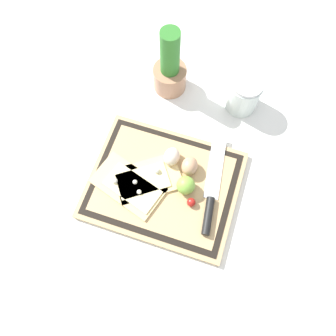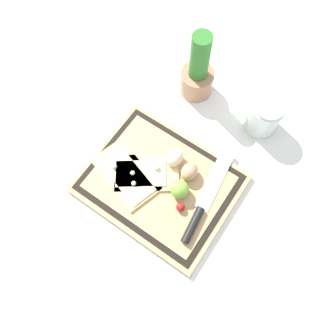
{
  "view_description": "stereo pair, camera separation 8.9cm",
  "coord_description": "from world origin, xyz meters",
  "px_view_note": "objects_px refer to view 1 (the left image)",
  "views": [
    {
      "loc": [
        0.1,
        -0.26,
        0.87
      ],
      "look_at": [
        0.0,
        0.04,
        0.04
      ],
      "focal_mm": 35.0,
      "sensor_mm": 36.0,
      "label": 1
    },
    {
      "loc": [
        0.18,
        -0.22,
        0.87
      ],
      "look_at": [
        0.0,
        0.04,
        0.04
      ],
      "focal_mm": 35.0,
      "sensor_mm": 36.0,
      "label": 2
    }
  ],
  "objects_px": {
    "lime": "(186,185)",
    "cherry_tomato_red": "(191,202)",
    "egg_brown": "(190,166)",
    "pizza_slice_near": "(129,186)",
    "sauce_jar": "(243,96)",
    "pizza_slice_far": "(147,180)",
    "herb_pot": "(170,70)",
    "egg_pink": "(173,157)",
    "knife": "(211,199)"
  },
  "relations": [
    {
      "from": "knife",
      "to": "cherry_tomato_red",
      "type": "height_order",
      "value": "cherry_tomato_red"
    },
    {
      "from": "egg_pink",
      "to": "cherry_tomato_red",
      "type": "bearing_deg",
      "value": -50.89
    },
    {
      "from": "cherry_tomato_red",
      "to": "knife",
      "type": "bearing_deg",
      "value": 29.17
    },
    {
      "from": "knife",
      "to": "egg_pink",
      "type": "height_order",
      "value": "egg_pink"
    },
    {
      "from": "herb_pot",
      "to": "sauce_jar",
      "type": "relative_size",
      "value": 2.0
    },
    {
      "from": "lime",
      "to": "pizza_slice_near",
      "type": "bearing_deg",
      "value": -163.76
    },
    {
      "from": "lime",
      "to": "knife",
      "type": "bearing_deg",
      "value": -7.86
    },
    {
      "from": "herb_pot",
      "to": "pizza_slice_far",
      "type": "bearing_deg",
      "value": -82.99
    },
    {
      "from": "knife",
      "to": "sauce_jar",
      "type": "relative_size",
      "value": 2.6
    },
    {
      "from": "pizza_slice_far",
      "to": "egg_pink",
      "type": "bearing_deg",
      "value": 58.72
    },
    {
      "from": "pizza_slice_far",
      "to": "egg_brown",
      "type": "distance_m",
      "value": 0.12
    },
    {
      "from": "pizza_slice_far",
      "to": "knife",
      "type": "relative_size",
      "value": 0.7
    },
    {
      "from": "sauce_jar",
      "to": "pizza_slice_far",
      "type": "bearing_deg",
      "value": -119.61
    },
    {
      "from": "egg_brown",
      "to": "egg_pink",
      "type": "relative_size",
      "value": 1.0
    },
    {
      "from": "lime",
      "to": "egg_pink",
      "type": "bearing_deg",
      "value": 130.44
    },
    {
      "from": "sauce_jar",
      "to": "lime",
      "type": "bearing_deg",
      "value": -104.1
    },
    {
      "from": "lime",
      "to": "cherry_tomato_red",
      "type": "xyz_separation_m",
      "value": [
        0.03,
        -0.04,
        -0.01
      ]
    },
    {
      "from": "knife",
      "to": "cherry_tomato_red",
      "type": "bearing_deg",
      "value": -150.83
    },
    {
      "from": "pizza_slice_far",
      "to": "lime",
      "type": "distance_m",
      "value": 0.11
    },
    {
      "from": "lime",
      "to": "sauce_jar",
      "type": "xyz_separation_m",
      "value": [
        0.08,
        0.32,
        0.0
      ]
    },
    {
      "from": "egg_pink",
      "to": "herb_pot",
      "type": "xyz_separation_m",
      "value": [
        -0.09,
        0.25,
        0.04
      ]
    },
    {
      "from": "egg_pink",
      "to": "lime",
      "type": "height_order",
      "value": "lime"
    },
    {
      "from": "cherry_tomato_red",
      "to": "egg_pink",
      "type": "bearing_deg",
      "value": 129.11
    },
    {
      "from": "pizza_slice_far",
      "to": "herb_pot",
      "type": "relative_size",
      "value": 0.91
    },
    {
      "from": "pizza_slice_far",
      "to": "egg_pink",
      "type": "xyz_separation_m",
      "value": [
        0.05,
        0.08,
        0.02
      ]
    },
    {
      "from": "egg_brown",
      "to": "pizza_slice_near",
      "type": "bearing_deg",
      "value": -144.62
    },
    {
      "from": "pizza_slice_near",
      "to": "sauce_jar",
      "type": "xyz_separation_m",
      "value": [
        0.23,
        0.36,
        0.02
      ]
    },
    {
      "from": "pizza_slice_near",
      "to": "egg_brown",
      "type": "height_order",
      "value": "egg_brown"
    },
    {
      "from": "egg_pink",
      "to": "cherry_tomato_red",
      "type": "relative_size",
      "value": 2.26
    },
    {
      "from": "egg_brown",
      "to": "egg_pink",
      "type": "bearing_deg",
      "value": 167.49
    },
    {
      "from": "pizza_slice_far",
      "to": "lime",
      "type": "bearing_deg",
      "value": 6.22
    },
    {
      "from": "pizza_slice_near",
      "to": "pizza_slice_far",
      "type": "bearing_deg",
      "value": 37.82
    },
    {
      "from": "cherry_tomato_red",
      "to": "herb_pot",
      "type": "height_order",
      "value": "herb_pot"
    },
    {
      "from": "pizza_slice_near",
      "to": "cherry_tomato_red",
      "type": "distance_m",
      "value": 0.17
    },
    {
      "from": "cherry_tomato_red",
      "to": "egg_brown",
      "type": "bearing_deg",
      "value": 109.71
    },
    {
      "from": "egg_brown",
      "to": "egg_pink",
      "type": "xyz_separation_m",
      "value": [
        -0.05,
        0.01,
        0.0
      ]
    },
    {
      "from": "pizza_slice_near",
      "to": "lime",
      "type": "height_order",
      "value": "lime"
    },
    {
      "from": "herb_pot",
      "to": "sauce_jar",
      "type": "xyz_separation_m",
      "value": [
        0.23,
        0.0,
        -0.03
      ]
    },
    {
      "from": "knife",
      "to": "lime",
      "type": "relative_size",
      "value": 5.85
    },
    {
      "from": "pizza_slice_near",
      "to": "sauce_jar",
      "type": "distance_m",
      "value": 0.42
    },
    {
      "from": "cherry_tomato_red",
      "to": "pizza_slice_far",
      "type": "bearing_deg",
      "value": 169.6
    },
    {
      "from": "lime",
      "to": "sauce_jar",
      "type": "bearing_deg",
      "value": 75.9
    },
    {
      "from": "cherry_tomato_red",
      "to": "herb_pot",
      "type": "bearing_deg",
      "value": 116.38
    },
    {
      "from": "egg_brown",
      "to": "lime",
      "type": "height_order",
      "value": "lime"
    },
    {
      "from": "egg_brown",
      "to": "sauce_jar",
      "type": "xyz_separation_m",
      "value": [
        0.09,
        0.26,
        0.01
      ]
    },
    {
      "from": "pizza_slice_near",
      "to": "herb_pot",
      "type": "bearing_deg",
      "value": 89.98
    },
    {
      "from": "egg_brown",
      "to": "knife",
      "type": "bearing_deg",
      "value": -39.95
    },
    {
      "from": "egg_brown",
      "to": "cherry_tomato_red",
      "type": "relative_size",
      "value": 2.26
    },
    {
      "from": "knife",
      "to": "egg_brown",
      "type": "bearing_deg",
      "value": 140.05
    },
    {
      "from": "egg_brown",
      "to": "sauce_jar",
      "type": "height_order",
      "value": "sauce_jar"
    }
  ]
}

